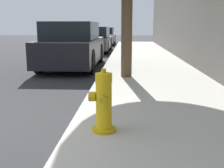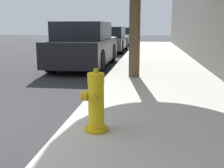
{
  "view_description": "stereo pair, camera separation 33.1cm",
  "coord_description": "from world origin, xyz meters",
  "px_view_note": "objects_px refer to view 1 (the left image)",
  "views": [
    {
      "loc": [
        2.61,
        -2.82,
        1.36
      ],
      "look_at": [
        2.36,
        1.54,
        0.46
      ],
      "focal_mm": 45.0,
      "sensor_mm": 36.0,
      "label": 1
    },
    {
      "loc": [
        2.94,
        -2.79,
        1.36
      ],
      "look_at": [
        2.36,
        1.54,
        0.46
      ],
      "focal_mm": 45.0,
      "sensor_mm": 36.0,
      "label": 2
    }
  ],
  "objects_px": {
    "parked_car_near": "(73,46)",
    "parked_car_mid": "(93,39)",
    "fire_hydrant": "(103,103)",
    "parked_car_far": "(103,36)"
  },
  "relations": [
    {
      "from": "fire_hydrant",
      "to": "parked_car_far",
      "type": "relative_size",
      "value": 0.19
    },
    {
      "from": "parked_car_near",
      "to": "parked_car_mid",
      "type": "xyz_separation_m",
      "value": [
        -0.08,
        6.04,
        -0.08
      ]
    },
    {
      "from": "fire_hydrant",
      "to": "parked_car_far",
      "type": "height_order",
      "value": "parked_car_far"
    },
    {
      "from": "parked_car_mid",
      "to": "parked_car_far",
      "type": "xyz_separation_m",
      "value": [
        0.0,
        5.91,
        -0.03
      ]
    },
    {
      "from": "parked_car_mid",
      "to": "parked_car_far",
      "type": "height_order",
      "value": "parked_car_mid"
    },
    {
      "from": "fire_hydrant",
      "to": "parked_car_far",
      "type": "distance_m",
      "value": 18.08
    },
    {
      "from": "fire_hydrant",
      "to": "parked_car_far",
      "type": "xyz_separation_m",
      "value": [
        -1.61,
        18.01,
        0.15
      ]
    },
    {
      "from": "fire_hydrant",
      "to": "parked_car_near",
      "type": "xyz_separation_m",
      "value": [
        -1.53,
        6.06,
        0.25
      ]
    },
    {
      "from": "parked_car_near",
      "to": "parked_car_far",
      "type": "distance_m",
      "value": 11.95
    },
    {
      "from": "parked_car_near",
      "to": "parked_car_mid",
      "type": "bearing_deg",
      "value": 90.78
    }
  ]
}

